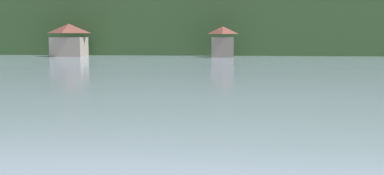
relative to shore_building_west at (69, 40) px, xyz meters
The scene contains 3 objects.
wooded_hillside 64.35m from the shore_building_west, 44.69° to the left, with size 352.00×68.35×55.88m.
shore_building_west is the anchor object (origin of this frame).
shore_building_westcentral 31.23m from the shore_building_west, ahead, with size 4.42×4.53×6.00m.
Camera 1 is at (2.70, 22.35, 4.41)m, focal length 44.66 mm.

